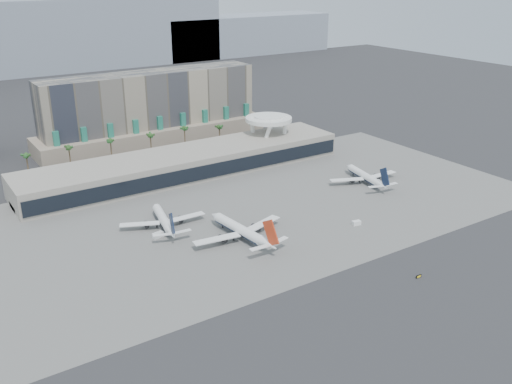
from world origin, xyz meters
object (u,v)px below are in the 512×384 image
airliner_centre (241,230)px  taxiway_sign (419,276)px  airliner_right (365,176)px  service_vehicle_a (158,235)px  service_vehicle_b (356,223)px  airliner_left (164,220)px

airliner_centre → taxiway_sign: 68.38m
airliner_right → service_vehicle_a: 110.90m
airliner_right → service_vehicle_a: bearing=-168.3°
service_vehicle_b → taxiway_sign: service_vehicle_b is taller
airliner_right → taxiway_sign: (-49.35, -78.33, -2.77)m
airliner_centre → service_vehicle_b: (46.40, -15.08, -2.79)m
airliner_left → service_vehicle_a: bearing=-116.6°
airliner_left → airliner_centre: (20.69, -26.67, 0.49)m
service_vehicle_a → airliner_centre: bearing=-46.4°
service_vehicle_a → taxiway_sign: bearing=-62.8°
airliner_left → taxiway_sign: bearing=-45.0°
airliner_centre → service_vehicle_a: size_ratio=9.85×
taxiway_sign → airliner_right: bearing=58.2°
airliner_left → taxiway_sign: size_ratio=15.21×
service_vehicle_a → service_vehicle_b: (73.23, -34.05, -0.15)m
airliner_centre → taxiway_sign: bearing=-64.8°
airliner_right → service_vehicle_a: size_ratio=8.75×
airliner_right → service_vehicle_a: (-110.87, -0.51, -2.26)m
airliner_right → service_vehicle_b: airliner_right is taller
taxiway_sign → airliner_left: bearing=123.3°
service_vehicle_b → taxiway_sign: bearing=-93.4°
airliner_left → service_vehicle_b: (67.08, -41.75, -2.30)m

